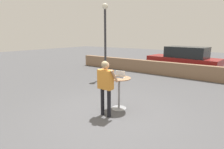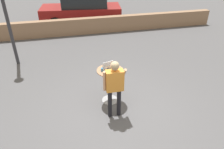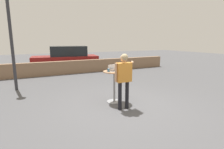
% 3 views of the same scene
% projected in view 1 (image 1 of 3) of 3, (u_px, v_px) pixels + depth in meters
% --- Properties ---
extents(ground_plane, '(50.00, 50.00, 0.00)m').
position_uv_depth(ground_plane, '(110.00, 115.00, 5.29)').
color(ground_plane, '#4C4C4F').
extents(pavement_kerb, '(13.97, 0.35, 0.80)m').
position_uv_depth(pavement_kerb, '(174.00, 70.00, 10.25)').
color(pavement_kerb, '#84664C').
rests_on(pavement_kerb, ground_plane).
extents(cafe_table, '(0.74, 0.74, 1.05)m').
position_uv_depth(cafe_table, '(119.00, 89.00, 5.60)').
color(cafe_table, gray).
rests_on(cafe_table, ground_plane).
extents(laptop, '(0.37, 0.34, 0.21)m').
position_uv_depth(laptop, '(120.00, 76.00, 5.55)').
color(laptop, silver).
rests_on(laptop, cafe_table).
extents(coffee_mug, '(0.11, 0.07, 0.10)m').
position_uv_depth(coffee_mug, '(113.00, 75.00, 5.62)').
color(coffee_mug, '#336084').
rests_on(coffee_mug, cafe_table).
extents(standing_person, '(0.59, 0.36, 1.66)m').
position_uv_depth(standing_person, '(105.00, 82.00, 5.01)').
color(standing_person, black).
rests_on(standing_person, ground_plane).
extents(parked_car_near_street, '(4.67, 2.30, 1.65)m').
position_uv_depth(parked_car_near_street, '(184.00, 59.00, 11.55)').
color(parked_car_near_street, maroon).
rests_on(parked_car_near_street, ground_plane).
extents(street_lamp, '(0.32, 0.32, 4.00)m').
position_uv_depth(street_lamp, '(105.00, 31.00, 9.37)').
color(street_lamp, '#2D2D33').
rests_on(street_lamp, ground_plane).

